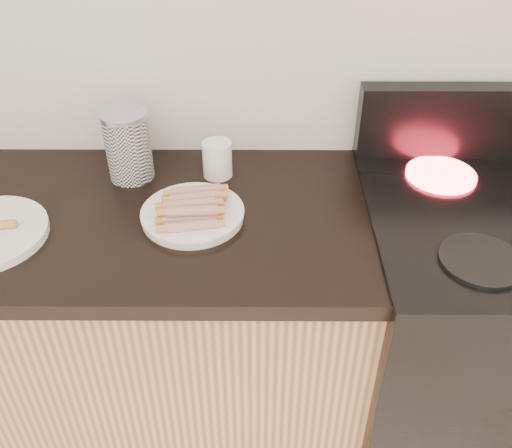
{
  "coord_description": "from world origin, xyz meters",
  "views": [
    {
      "loc": [
        0.13,
        0.58,
        1.71
      ],
      "look_at": [
        0.13,
        1.62,
        0.92
      ],
      "focal_mm": 40.0,
      "sensor_mm": 36.0,
      "label": 1
    }
  ],
  "objects_px": {
    "main_plate": "(193,215)",
    "mug": "(217,159)",
    "stove": "(484,343)",
    "canister": "(128,145)"
  },
  "relations": [
    {
      "from": "stove",
      "to": "main_plate",
      "type": "xyz_separation_m",
      "value": [
        -0.8,
        -0.0,
        0.45
      ]
    },
    {
      "from": "mug",
      "to": "main_plate",
      "type": "bearing_deg",
      "value": -104.14
    },
    {
      "from": "main_plate",
      "to": "canister",
      "type": "bearing_deg",
      "value": 133.56
    },
    {
      "from": "main_plate",
      "to": "canister",
      "type": "xyz_separation_m",
      "value": [
        -0.18,
        0.19,
        0.08
      ]
    },
    {
      "from": "main_plate",
      "to": "canister",
      "type": "distance_m",
      "value": 0.27
    },
    {
      "from": "stove",
      "to": "canister",
      "type": "xyz_separation_m",
      "value": [
        -0.98,
        0.19,
        0.54
      ]
    },
    {
      "from": "main_plate",
      "to": "mug",
      "type": "height_order",
      "value": "mug"
    },
    {
      "from": "main_plate",
      "to": "stove",
      "type": "bearing_deg",
      "value": 0.08
    },
    {
      "from": "stove",
      "to": "main_plate",
      "type": "distance_m",
      "value": 0.92
    },
    {
      "from": "stove",
      "to": "mug",
      "type": "height_order",
      "value": "mug"
    }
  ]
}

